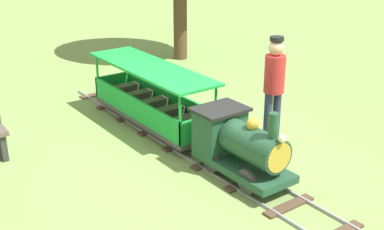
# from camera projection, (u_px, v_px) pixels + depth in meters

# --- Properties ---
(ground_plane) EXTENTS (60.00, 60.00, 0.00)m
(ground_plane) POSITION_uv_depth(u_px,v_px,m) (191.00, 149.00, 7.40)
(ground_plane) COLOR #75934C
(track) EXTENTS (0.72, 6.40, 0.04)m
(track) POSITION_uv_depth(u_px,v_px,m) (184.00, 144.00, 7.54)
(track) COLOR gray
(track) RESTS_ON ground_plane
(locomotive) EXTENTS (0.68, 1.45, 1.04)m
(locomotive) POSITION_uv_depth(u_px,v_px,m) (239.00, 143.00, 6.46)
(locomotive) COLOR #1E472D
(locomotive) RESTS_ON ground_plane
(passenger_car) EXTENTS (0.78, 2.70, 0.97)m
(passenger_car) POSITION_uv_depth(u_px,v_px,m) (151.00, 102.00, 8.06)
(passenger_car) COLOR #3F3F3F
(passenger_car) RESTS_ON ground_plane
(conductor_person) EXTENTS (0.30, 0.30, 1.62)m
(conductor_person) POSITION_uv_depth(u_px,v_px,m) (274.00, 82.00, 7.30)
(conductor_person) COLOR #282D47
(conductor_person) RESTS_ON ground_plane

